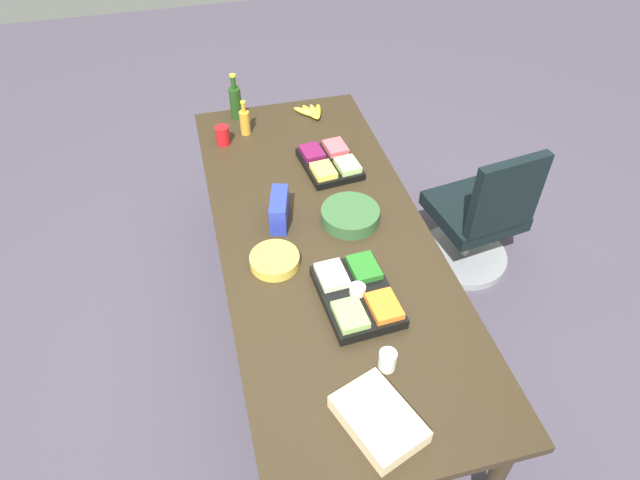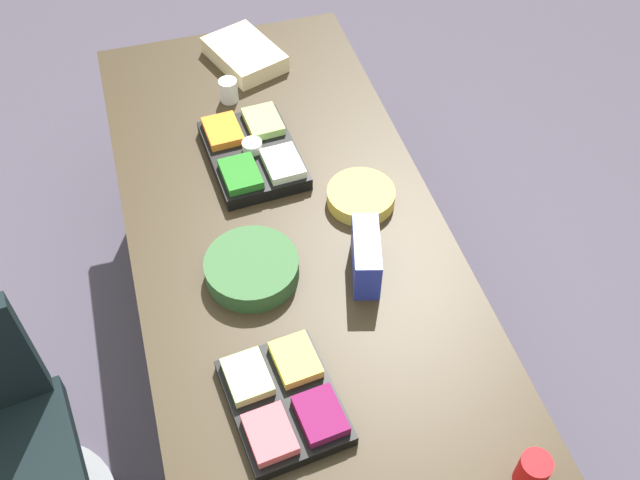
{
  "view_description": "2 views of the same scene",
  "coord_description": "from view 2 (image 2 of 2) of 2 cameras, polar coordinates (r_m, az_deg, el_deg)",
  "views": [
    {
      "loc": [
        -1.93,
        0.51,
        2.64
      ],
      "look_at": [
        -0.08,
        0.04,
        0.79
      ],
      "focal_mm": 31.58,
      "sensor_mm": 36.0,
      "label": 1
    },
    {
      "loc": [
        1.45,
        -0.34,
        2.58
      ],
      "look_at": [
        0.05,
        0.07,
        0.84
      ],
      "focal_mm": 41.23,
      "sensor_mm": 36.0,
      "label": 2
    }
  ],
  "objects": [
    {
      "name": "office_chair",
      "position": [
        2.61,
        -23.39,
        -15.89
      ],
      "size": [
        0.56,
        0.56,
        0.93
      ],
      "color": "gray",
      "rests_on": "ground"
    },
    {
      "name": "chip_bowl",
      "position": [
        2.47,
        3.19,
        3.39
      ],
      "size": [
        0.25,
        0.25,
        0.05
      ],
      "primitive_type": "cylinder",
      "rotation": [
        0.0,
        0.0,
        0.11
      ],
      "color": "gold",
      "rests_on": "conference_table"
    },
    {
      "name": "salad_bowl",
      "position": [
        2.27,
        -5.31,
        -2.2
      ],
      "size": [
        0.35,
        0.35,
        0.07
      ],
      "primitive_type": "cylinder",
      "rotation": [
        0.0,
        0.0,
        0.24
      ],
      "color": "#335C31",
      "rests_on": "conference_table"
    },
    {
      "name": "ground_plane",
      "position": [
        2.97,
        -1.56,
        -10.12
      ],
      "size": [
        10.0,
        10.0,
        0.0
      ],
      "primitive_type": "plane",
      "color": "#463F4E"
    },
    {
      "name": "fruit_platter",
      "position": [
        2.02,
        -2.84,
        -12.28
      ],
      "size": [
        0.39,
        0.32,
        0.07
      ],
      "color": "black",
      "rests_on": "conference_table"
    },
    {
      "name": "chip_bag_blue",
      "position": [
        2.24,
        3.58,
        -1.29
      ],
      "size": [
        0.23,
        0.14,
        0.15
      ],
      "primitive_type": "cube",
      "rotation": [
        0.0,
        0.0,
        -0.27
      ],
      "color": "#2736AE",
      "rests_on": "conference_table"
    },
    {
      "name": "veggie_tray",
      "position": [
        2.61,
        -5.24,
        6.76
      ],
      "size": [
        0.44,
        0.33,
        0.09
      ],
      "color": "black",
      "rests_on": "conference_table"
    },
    {
      "name": "sheet_cake",
      "position": [
        3.07,
        -5.88,
        14.13
      ],
      "size": [
        0.38,
        0.32,
        0.07
      ],
      "primitive_type": "cube",
      "rotation": [
        0.0,
        0.0,
        0.35
      ],
      "color": "beige",
      "rests_on": "conference_table"
    },
    {
      "name": "red_solo_cup",
      "position": [
        1.98,
        16.17,
        -16.87
      ],
      "size": [
        0.09,
        0.09,
        0.11
      ],
      "primitive_type": "cylinder",
      "rotation": [
        0.0,
        0.0,
        0.07
      ],
      "color": "red",
      "rests_on": "conference_table"
    },
    {
      "name": "conference_table",
      "position": [
        2.4,
        -1.91,
        -1.84
      ],
      "size": [
        2.51,
        1.02,
        0.76
      ],
      "color": "#312617",
      "rests_on": "ground"
    },
    {
      "name": "paper_cup",
      "position": [
        2.87,
        -7.11,
        11.44
      ],
      "size": [
        0.08,
        0.08,
        0.09
      ],
      "primitive_type": "cylinder",
      "rotation": [
        0.0,
        0.0,
        0.2
      ],
      "color": "white",
      "rests_on": "conference_table"
    }
  ]
}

